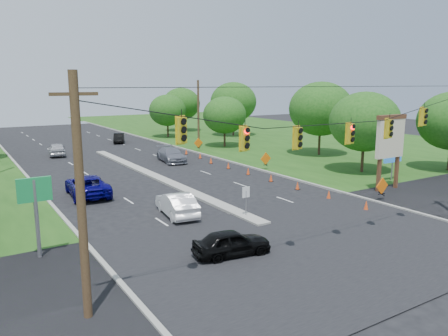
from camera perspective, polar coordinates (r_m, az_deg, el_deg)
ground at (r=24.09m, az=11.18°, el=-10.01°), size 160.00×160.00×0.00m
grass_right at (r=58.88m, az=19.23°, el=2.02°), size 40.00×160.00×0.06m
cross_street at (r=24.09m, az=11.18°, el=-10.01°), size 160.00×14.00×0.02m
curb_left at (r=47.34m, az=-24.86°, el=-0.45°), size 0.25×110.00×0.16m
curb_right at (r=53.59m, az=-2.99°, el=1.79°), size 0.25×110.00×0.16m
median at (r=41.27m, az=-9.15°, el=-1.11°), size 1.00×34.00×0.18m
median_sign at (r=28.08m, az=2.88°, el=-3.64°), size 0.55×0.06×2.05m
signal_span at (r=22.07m, az=13.33°, el=1.36°), size 25.60×0.32×9.00m
utility_pole_far_right at (r=58.58m, az=-3.37°, el=7.00°), size 0.28×0.28×9.00m
pylon_sign at (r=37.68m, az=20.92°, el=3.33°), size 5.90×2.30×6.12m
cone_0 at (r=31.50m, az=18.07°, el=-4.65°), size 0.32×0.32×0.70m
cone_1 at (r=33.75m, az=13.53°, el=-3.38°), size 0.32×0.32×0.70m
cone_2 at (r=36.20m, az=9.58°, el=-2.26°), size 0.32×0.32×0.70m
cone_3 at (r=38.82m, az=6.16°, el=-1.27°), size 0.32×0.32×0.70m
cone_4 at (r=41.56m, az=3.17°, el=-0.41°), size 0.32×0.32×0.70m
cone_5 at (r=44.41m, az=0.57°, el=0.35°), size 0.32×0.32×0.70m
cone_6 at (r=47.34m, az=-1.72°, el=1.01°), size 0.32×0.32×0.70m
cone_7 at (r=50.63m, az=-3.14°, el=1.65°), size 0.32×0.32×0.70m
cone_8 at (r=53.69m, az=-4.95°, el=2.16°), size 0.32×0.32×0.70m
cone_9 at (r=56.79m, az=-6.57°, el=2.61°), size 0.32×0.32×0.70m
work_sign_0 at (r=34.10m, az=19.94°, el=-2.32°), size 1.27×0.58×1.37m
work_sign_1 at (r=43.88m, az=5.47°, el=1.15°), size 1.27×0.58×1.37m
work_sign_2 at (r=55.49m, az=-3.37°, el=3.24°), size 1.27×0.58×1.37m
tree_7 at (r=44.04m, az=17.90°, el=5.78°), size 6.72×6.72×7.84m
tree_8 at (r=53.72m, az=12.52°, el=7.56°), size 7.56×7.56×8.82m
tree_9 at (r=59.50m, az=0.08°, el=6.92°), size 5.88×5.88×6.86m
tree_10 at (r=72.15m, az=1.24°, el=8.62°), size 7.56×7.56×8.82m
tree_11 at (r=79.72m, az=-5.60°, el=8.35°), size 6.72×6.72×7.84m
tree_12 at (r=70.86m, az=-7.40°, el=7.48°), size 5.88×5.88×6.86m
black_sedan at (r=22.23m, az=1.02°, el=-9.74°), size 4.17×2.14×1.36m
white_sedan at (r=28.88m, az=-6.20°, el=-4.69°), size 2.28×4.89×1.55m
blue_pickup at (r=35.25m, az=-17.42°, el=-2.19°), size 3.15×6.08×1.64m
silver_car_far at (r=48.73m, az=-6.90°, el=1.75°), size 2.90×5.73×1.59m
silver_car_oncoming at (r=56.10m, az=-20.98°, el=2.30°), size 2.57×4.84×1.57m
dark_car_receding at (r=65.80m, az=-13.56°, el=3.82°), size 2.86×4.47×1.39m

